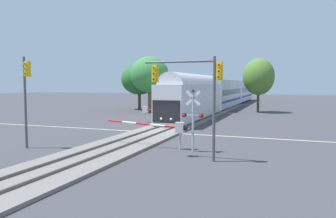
{
  "coord_description": "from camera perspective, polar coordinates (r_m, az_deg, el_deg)",
  "views": [
    {
      "loc": [
        10.76,
        -26.51,
        4.3
      ],
      "look_at": [
        0.43,
        1.36,
        2.0
      ],
      "focal_mm": 34.83,
      "sensor_mm": 36.0,
      "label": 1
    }
  ],
  "objects": [
    {
      "name": "road_centre_stripe",
      "position": [
        28.93,
        -1.75,
        -4.12
      ],
      "size": [
        44.0,
        0.2,
        0.01
      ],
      "color": "beige",
      "rests_on": "ground"
    },
    {
      "name": "oak_behind_train",
      "position": [
        48.79,
        -3.25,
        6.01
      ],
      "size": [
        5.73,
        5.73,
        8.36
      ],
      "color": "brown",
      "rests_on": "ground"
    },
    {
      "name": "traffic_signal_near_right",
      "position": [
        18.21,
        4.54,
        4.62
      ],
      "size": [
        4.56,
        0.38,
        5.79
      ],
      "color": "#4C4C51",
      "rests_on": "ground"
    },
    {
      "name": "crossing_signal_mast",
      "position": [
        20.48,
        4.37,
        -0.81
      ],
      "size": [
        1.36,
        0.44,
        3.99
      ],
      "color": "#B2B2B7",
      "rests_on": "ground"
    },
    {
      "name": "elm_centre_background",
      "position": [
        50.7,
        15.57,
        5.46
      ],
      "size": [
        4.65,
        4.65,
        8.12
      ],
      "color": "#4C3828",
      "rests_on": "ground"
    },
    {
      "name": "railway_track",
      "position": [
        28.91,
        -1.75,
        -3.94
      ],
      "size": [
        4.4,
        80.0,
        0.32
      ],
      "color": "slate",
      "rests_on": "ground"
    },
    {
      "name": "crossing_gate_near",
      "position": [
        21.51,
        0.45,
        -3.27
      ],
      "size": [
        5.88,
        0.4,
        1.8
      ],
      "color": "#B7B7BC",
      "rests_on": "ground"
    },
    {
      "name": "commuter_train",
      "position": [
        58.71,
        9.78,
        2.84
      ],
      "size": [
        3.04,
        62.46,
        5.16
      ],
      "color": "silver",
      "rests_on": "railway_track"
    },
    {
      "name": "crossing_gate_far",
      "position": [
        36.09,
        -3.24,
        -0.21
      ],
      "size": [
        5.36,
        0.4,
        1.8
      ],
      "color": "#B7B7BC",
      "rests_on": "ground"
    },
    {
      "name": "traffic_signal_near_left",
      "position": [
        23.47,
        -23.58,
        3.47
      ],
      "size": [
        0.53,
        0.38,
        6.08
      ],
      "color": "#4C4C51",
      "rests_on": "ground"
    },
    {
      "name": "ground_plane",
      "position": [
        28.93,
        -1.75,
        -4.13
      ],
      "size": [
        220.0,
        220.0,
        0.0
      ],
      "primitive_type": "plane",
      "color": "#3D3D42"
    },
    {
      "name": "pine_left_background",
      "position": [
        55.05,
        -5.04,
        5.17
      ],
      "size": [
        6.05,
        6.05,
        7.61
      ],
      "color": "#4C3828",
      "rests_on": "ground"
    }
  ]
}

